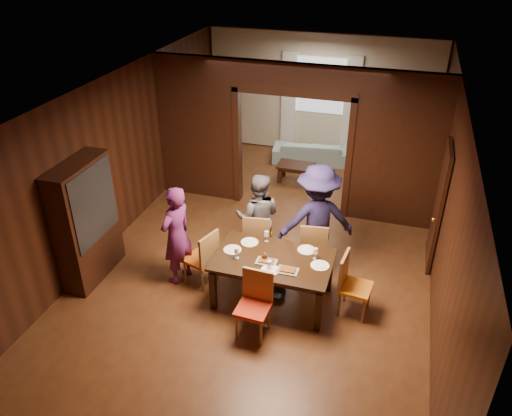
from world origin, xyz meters
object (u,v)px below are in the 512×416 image
(dining_table, at_px, (273,279))
(chair_right, at_px, (356,286))
(chair_left, at_px, (200,257))
(person_purple, at_px, (177,236))
(coffee_table, at_px, (296,173))
(chair_far_r, at_px, (313,246))
(chair_far_l, at_px, (258,237))
(chair_near, at_px, (253,307))
(person_navy, at_px, (317,220))
(hutch, at_px, (86,222))
(person_grey, at_px, (258,218))
(sofa, at_px, (311,152))

(dining_table, height_order, chair_right, chair_right)
(chair_left, bearing_deg, person_purple, -68.37)
(coffee_table, height_order, chair_far_r, chair_far_r)
(dining_table, xyz_separation_m, chair_far_l, (-0.50, 0.88, 0.10))
(chair_right, distance_m, chair_near, 1.55)
(person_navy, height_order, dining_table, person_navy)
(coffee_table, bearing_deg, chair_far_r, -72.09)
(chair_right, bearing_deg, hutch, 100.66)
(person_grey, distance_m, dining_table, 1.20)
(person_purple, distance_m, coffee_table, 4.13)
(chair_right, bearing_deg, person_purple, 96.80)
(chair_near, bearing_deg, chair_left, 145.53)
(person_grey, bearing_deg, dining_table, 106.27)
(sofa, xyz_separation_m, chair_far_r, (0.88, -4.21, 0.22))
(person_purple, bearing_deg, chair_far_r, 130.59)
(sofa, relative_size, chair_far_r, 1.87)
(person_navy, height_order, chair_far_l, person_navy)
(chair_left, bearing_deg, sofa, -170.03)
(chair_right, bearing_deg, coffee_table, 30.89)
(person_navy, xyz_separation_m, dining_table, (-0.46, -0.95, -0.56))
(chair_near, bearing_deg, coffee_table, 98.88)
(person_grey, relative_size, chair_right, 1.62)
(coffee_table, xyz_separation_m, chair_far_r, (1.01, -3.11, 0.28))
(person_grey, xyz_separation_m, sofa, (0.09, 4.11, -0.52))
(chair_near, bearing_deg, chair_far_r, 76.48)
(sofa, relative_size, coffee_table, 2.26)
(person_grey, bearing_deg, hutch, 15.32)
(sofa, distance_m, chair_left, 5.10)
(chair_right, relative_size, hutch, 0.48)
(chair_left, distance_m, chair_near, 1.43)
(chair_near, distance_m, hutch, 2.99)
(sofa, xyz_separation_m, chair_near, (0.38, -5.91, 0.22))
(person_purple, xyz_separation_m, dining_table, (1.57, -0.05, -0.45))
(person_purple, distance_m, dining_table, 1.63)
(chair_far_r, xyz_separation_m, chair_near, (-0.50, -1.70, 0.00))
(hutch, bearing_deg, coffee_table, 60.73)
(dining_table, bearing_deg, chair_far_l, 119.59)
(coffee_table, relative_size, chair_left, 0.82)
(sofa, distance_m, hutch, 5.95)
(chair_far_l, bearing_deg, chair_near, 95.45)
(chair_left, relative_size, chair_far_l, 1.00)
(sofa, height_order, chair_far_r, chair_far_r)
(person_navy, relative_size, chair_far_r, 1.94)
(person_purple, relative_size, sofa, 0.92)
(person_purple, relative_size, chair_near, 1.71)
(person_grey, bearing_deg, chair_left, 42.50)
(sofa, distance_m, chair_far_l, 4.23)
(person_navy, distance_m, chair_far_l, 1.06)
(chair_near, bearing_deg, person_grey, 107.56)
(person_purple, distance_m, hutch, 1.42)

